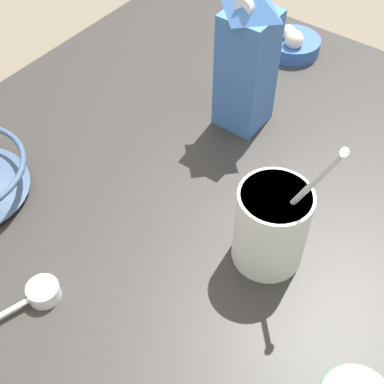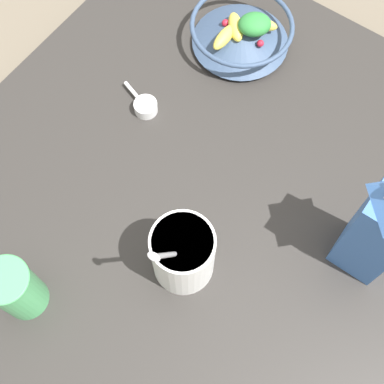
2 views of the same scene
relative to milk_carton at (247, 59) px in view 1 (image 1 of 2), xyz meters
name	(u,v)px [view 1 (image 1 of 2)]	position (x,y,z in m)	size (l,w,h in m)	color
ground_plane	(232,230)	(0.11, -0.20, -0.19)	(6.00, 6.00, 0.00)	#665B4C
countertop	(233,221)	(0.11, -0.20, -0.16)	(1.16, 1.16, 0.05)	#2D2B28
milk_carton	(247,59)	(0.00, 0.00, 0.00)	(0.08, 0.08, 0.27)	#3D6BB2
yogurt_tub	(272,223)	(0.20, -0.24, -0.06)	(0.13, 0.11, 0.26)	white
measuring_scoop	(42,293)	(-0.02, -0.50, -0.12)	(0.05, 0.09, 0.02)	white
garlic_bowl	(293,44)	(-0.03, 0.25, -0.12)	(0.12, 0.12, 0.07)	#3356A3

